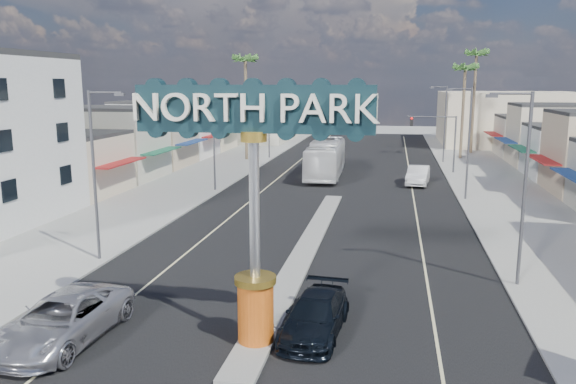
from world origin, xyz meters
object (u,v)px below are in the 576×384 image
at_px(streetlight_r_near, 522,180).
at_px(car_parked_right, 418,175).
at_px(streetlight_r_mid, 467,138).
at_px(suv_left, 63,319).
at_px(streetlight_l_near, 97,167).
at_px(streetlight_l_mid, 216,134).
at_px(palm_left_far, 245,65).
at_px(traffic_signal_left, 266,130).
at_px(streetlight_r_far, 444,120).
at_px(palm_right_mid, 465,72).
at_px(suv_right, 315,316).
at_px(streetlight_l_far, 270,118).
at_px(traffic_signal_right, 437,132).
at_px(gateway_sign, 254,185).
at_px(palm_right_far, 476,59).
at_px(city_bus, 326,158).

xyz_separation_m(streetlight_r_near, car_parked_right, (-3.37, 26.57, -4.19)).
distance_m(streetlight_r_mid, suv_left, 34.15).
distance_m(streetlight_l_near, streetlight_r_mid, 28.90).
distance_m(streetlight_l_mid, palm_left_far, 21.16).
bearing_deg(traffic_signal_left, car_parked_right, -24.55).
relative_size(streetlight_r_far, palm_right_mid, 0.74).
height_order(traffic_signal_left, suv_right, traffic_signal_left).
relative_size(streetlight_l_near, streetlight_l_mid, 1.00).
distance_m(streetlight_l_mid, suv_right, 29.79).
bearing_deg(streetlight_l_near, streetlight_l_far, 90.00).
xyz_separation_m(streetlight_l_near, streetlight_l_far, (0.00, 42.00, 0.00)).
relative_size(palm_left_far, palm_right_mid, 1.08).
height_order(streetlight_l_near, streetlight_l_far, same).
height_order(traffic_signal_right, palm_right_mid, palm_right_mid).
xyz_separation_m(gateway_sign, palm_right_mid, (13.00, 54.02, 4.67)).
bearing_deg(car_parked_right, palm_right_far, 79.50).
xyz_separation_m(streetlight_l_far, suv_left, (3.42, -51.06, -4.21)).
xyz_separation_m(traffic_signal_left, suv_right, (11.18, -40.72, -3.54)).
height_order(traffic_signal_left, streetlight_r_mid, streetlight_r_mid).
height_order(streetlight_r_mid, palm_right_far, palm_right_far).
bearing_deg(city_bus, traffic_signal_left, 148.14).
distance_m(streetlight_l_near, car_parked_right, 32.09).
bearing_deg(streetlight_r_far, suv_right, -99.82).
relative_size(gateway_sign, car_parked_right, 1.72).
bearing_deg(gateway_sign, streetlight_l_mid, 110.42).
relative_size(streetlight_r_mid, city_bus, 0.69).
relative_size(streetlight_l_near, palm_left_far, 0.69).
distance_m(traffic_signal_right, suv_right, 41.50).
xyz_separation_m(streetlight_r_near, city_bus, (-12.43, 29.80, -3.24)).
bearing_deg(streetlight_l_near, suv_left, -69.30).
height_order(traffic_signal_left, palm_right_mid, palm_right_mid).
xyz_separation_m(traffic_signal_left, city_bus, (7.18, -4.20, -2.44)).
distance_m(streetlight_l_near, palm_right_far, 58.35).
bearing_deg(traffic_signal_left, palm_right_far, 36.67).
distance_m(palm_left_far, city_bus, 17.85).
xyz_separation_m(streetlight_r_near, suv_left, (-17.44, -9.06, -4.21)).
distance_m(traffic_signal_left, streetlight_l_far, 8.14).
bearing_deg(suv_left, traffic_signal_right, 72.30).
relative_size(streetlight_l_far, streetlight_r_mid, 1.00).
bearing_deg(streetlight_r_near, palm_left_far, 120.36).
relative_size(traffic_signal_right, streetlight_l_far, 0.67).
bearing_deg(palm_right_mid, city_bus, -132.79).
xyz_separation_m(traffic_signal_right, streetlight_r_near, (1.25, -33.99, 0.79)).
distance_m(gateway_sign, streetlight_l_near, 13.19).
bearing_deg(streetlight_r_mid, palm_left_far, 139.52).
bearing_deg(suv_right, streetlight_l_near, 156.00).
height_order(streetlight_l_mid, palm_right_far, palm_right_far).
distance_m(traffic_signal_right, palm_left_far, 24.09).
xyz_separation_m(palm_right_mid, suv_left, (-20.01, -55.06, -9.74)).
relative_size(streetlight_l_mid, streetlight_r_near, 1.00).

